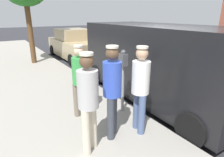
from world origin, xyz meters
The scene contains 9 objects.
ground_plane centered at (0.00, 0.00, 0.00)m, with size 80.00×80.00×0.00m, color #2D2D33.
sidewalk_slab centered at (3.50, 0.00, 0.07)m, with size 5.00×32.00×0.15m, color #9E998E.
parking_meter_near centered at (1.35, 0.32, 1.18)m, with size 0.14×0.18×1.52m.
pedestrian_in_blue centered at (2.09, 1.02, 1.17)m, with size 0.34×0.34×1.77m.
pedestrian_in_green centered at (2.27, -0.02, 1.10)m, with size 0.35×0.34×1.66m.
pedestrian_in_gray centered at (2.65, 1.18, 1.15)m, with size 0.34×0.34×1.73m.
pedestrian_in_white centered at (1.55, 1.17, 1.14)m, with size 0.34×0.35×1.73m.
parked_van centered at (-0.15, -0.08, 1.15)m, with size 2.26×5.26×2.15m.
parked_sedan_behind centered at (-0.28, -6.68, 0.75)m, with size 1.96×4.41×1.65m.
Camera 1 is at (3.82, 3.72, 2.41)m, focal length 30.41 mm.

